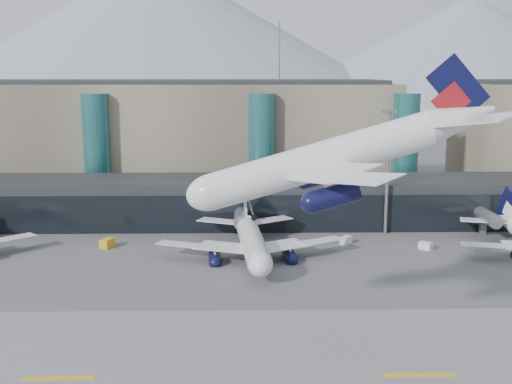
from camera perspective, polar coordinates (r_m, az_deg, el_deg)
ground at (r=87.47m, az=-1.43°, el=-11.68°), size 900.00×900.00×0.00m
runway_strip at (r=73.82m, az=-1.49°, el=-16.11°), size 400.00×40.00×0.04m
runway_markings at (r=73.80m, az=-1.49°, el=-16.09°), size 128.00×1.00×0.02m
concourse at (r=141.47m, az=-1.33°, el=-0.84°), size 170.00×27.00×10.00m
terminal_main at (r=173.69m, az=-9.61°, el=4.67°), size 130.00×30.00×31.00m
teal_towers at (r=156.84m, az=-6.82°, el=3.58°), size 116.40×19.40×46.00m
mountain_ridge at (r=461.29m, az=0.81°, el=12.28°), size 910.00×400.00×110.00m
lightmast_mid at (r=133.53m, az=11.64°, el=2.37°), size 3.00×1.20×25.60m
hero_jet at (r=73.23m, az=8.27°, el=4.10°), size 36.62×37.59×12.11m
jet_parked_mid at (r=116.97m, az=-0.46°, el=-3.58°), size 36.21×35.65×11.69m
veh_b at (r=126.43m, az=-13.09°, el=-4.45°), size 2.71×3.35×1.67m
veh_d at (r=126.90m, az=8.01°, el=-4.26°), size 2.71×2.88×1.48m
veh_g at (r=126.00m, az=14.84°, el=-4.65°), size 2.69×2.71×1.41m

